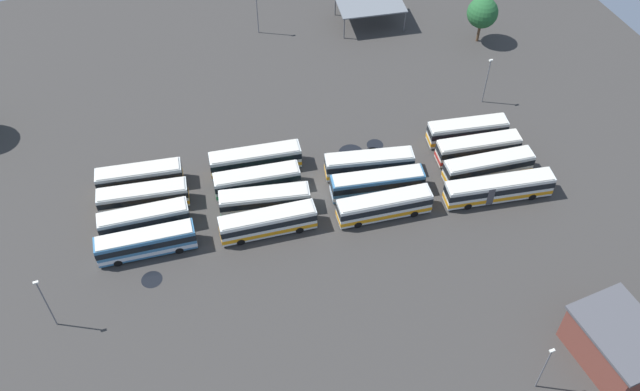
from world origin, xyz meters
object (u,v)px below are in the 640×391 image
at_px(bus_row3_slot2, 478,148).
at_px(lamp_post_far_corner, 46,302).
at_px(bus_row0_slot2, 143,197).
at_px(depot_building, 617,345).
at_px(bus_row3_slot3, 467,131).
at_px(lamp_post_mid_lot, 544,367).
at_px(bus_row0_slot1, 144,219).
at_px(bus_row2_slot0, 384,206).
at_px(bus_row0_slot0, 146,243).
at_px(maintenance_shelter, 370,4).
at_px(bus_row1_slot1, 265,200).
at_px(bus_row1_slot2, 257,181).
at_px(bus_row1_slot0, 268,222).
at_px(bus_row3_slot1, 488,167).
at_px(lamp_post_near_entrance, 257,7).
at_px(bus_row0_slot3, 140,177).
at_px(bus_row1_slot3, 256,159).
at_px(bus_row2_slot1, 377,183).
at_px(lamp_post_by_building, 487,79).
at_px(tree_east_edge, 482,13).
at_px(bus_row3_slot0, 499,188).
at_px(bus_row2_slot2, 369,164).

xyz_separation_m(bus_row3_slot2, lamp_post_far_corner, (-56.55, -6.98, 2.66)).
relative_size(bus_row0_slot2, depot_building, 1.09).
distance_m(bus_row3_slot3, lamp_post_mid_lot, 37.42).
xyz_separation_m(bus_row0_slot1, bus_row2_slot0, (28.44, -8.26, 0.00)).
bearing_deg(bus_row0_slot2, lamp_post_mid_lot, -49.72).
relative_size(bus_row0_slot0, maintenance_shelter, 1.01).
distance_m(bus_row3_slot2, depot_building, 32.09).
bearing_deg(bus_row1_slot1, depot_building, -49.64).
height_order(bus_row1_slot2, depot_building, depot_building).
relative_size(bus_row1_slot0, depot_building, 1.15).
bearing_deg(bus_row2_slot0, bus_row3_slot1, 5.47).
relative_size(bus_row1_slot1, lamp_post_near_entrance, 1.34).
relative_size(bus_row0_slot3, bus_row1_slot3, 0.91).
bearing_deg(bus_row3_slot1, bus_row0_slot0, 176.04).
height_order(bus_row1_slot1, bus_row2_slot1, same).
relative_size(bus_row2_slot0, bus_row3_slot2, 1.05).
distance_m(bus_row0_slot0, bus_row0_slot2, 7.50).
height_order(bus_row1_slot0, lamp_post_by_building, lamp_post_by_building).
distance_m(lamp_post_mid_lot, lamp_post_near_entrance, 71.04).
relative_size(lamp_post_mid_lot, tree_east_edge, 0.95).
distance_m(bus_row0_slot2, bus_row3_slot0, 45.05).
distance_m(bus_row3_slot3, tree_east_edge, 24.41).
distance_m(bus_row0_slot0, bus_row2_slot2, 30.25).
bearing_deg(bus_row0_slot3, bus_row1_slot0, -44.94).
relative_size(bus_row2_slot1, bus_row3_slot2, 1.06).
xyz_separation_m(bus_row1_slot3, lamp_post_near_entrance, (9.62, 30.07, 2.97)).
xyz_separation_m(bus_row1_slot2, bus_row1_slot3, (0.93, 3.77, 0.00)).
bearing_deg(bus_row1_slot2, bus_row1_slot0, -96.63).
bearing_deg(lamp_post_by_building, bus_row0_slot1, -172.33).
bearing_deg(tree_east_edge, maintenance_shelter, 143.17).
height_order(bus_row2_slot0, lamp_post_far_corner, lamp_post_far_corner).
relative_size(bus_row0_slot1, bus_row1_slot2, 0.99).
relative_size(bus_row1_slot3, lamp_post_mid_lot, 1.68).
bearing_deg(tree_east_edge, bus_row2_slot0, -135.62).
distance_m(bus_row0_slot2, lamp_post_by_building, 50.68).
relative_size(bus_row1_slot1, bus_row3_slot0, 0.81).
bearing_deg(bus_row0_slot2, tree_east_edge, 16.43).
xyz_separation_m(bus_row1_slot0, bus_row1_slot1, (0.73, 3.58, -0.00)).
bearing_deg(bus_row0_slot0, tree_east_edge, 22.59).
relative_size(bus_row1_slot0, bus_row2_slot1, 0.99).
bearing_deg(bus_row0_slot3, bus_row3_slot1, -18.17).
relative_size(bus_row2_slot1, lamp_post_near_entrance, 1.41).
distance_m(bus_row1_slot0, bus_row2_slot2, 16.34).
bearing_deg(bus_row2_slot0, bus_row3_slot3, 27.80).
bearing_deg(bus_row0_slot0, bus_row0_slot1, 82.19).
distance_m(bus_row0_slot0, bus_row0_slot1, 3.72).
relative_size(bus_row1_slot3, bus_row3_slot2, 1.07).
distance_m(bus_row2_slot0, lamp_post_mid_lot, 27.59).
xyz_separation_m(bus_row1_slot2, tree_east_edge, (43.11, 19.19, 3.47)).
height_order(bus_row3_slot1, lamp_post_far_corner, lamp_post_far_corner).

